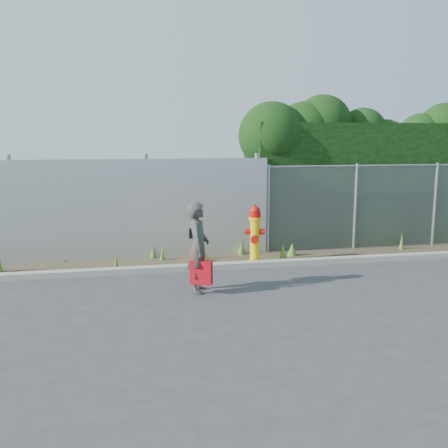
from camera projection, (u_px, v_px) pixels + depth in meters
name	position (u px, v px, depth m)	size (l,w,h in m)	color
ground	(257.00, 295.00, 8.50)	(80.00, 80.00, 0.00)	#353538
curb	(235.00, 265.00, 10.23)	(16.00, 0.22, 0.12)	gray
weed_strip	(215.00, 257.00, 10.82)	(16.00, 1.36, 0.55)	#403624
corrugated_fence	(74.00, 211.00, 10.60)	(8.50, 0.21, 2.30)	#A9ACB0
chainlink_fence	(396.00, 206.00, 12.04)	(6.50, 0.07, 2.05)	gray
hedge	(383.00, 162.00, 12.89)	(7.65, 2.11, 3.72)	black
fire_hydrant	(255.00, 235.00, 10.50)	(0.43, 0.38, 1.27)	yellow
woman	(198.00, 247.00, 8.55)	(0.57, 0.38, 1.57)	#0E5D4C
red_tote_bag	(201.00, 272.00, 8.46)	(0.37, 0.14, 0.48)	#A3090D
black_shoulder_bag	(196.00, 233.00, 8.67)	(0.23, 0.10, 0.17)	black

